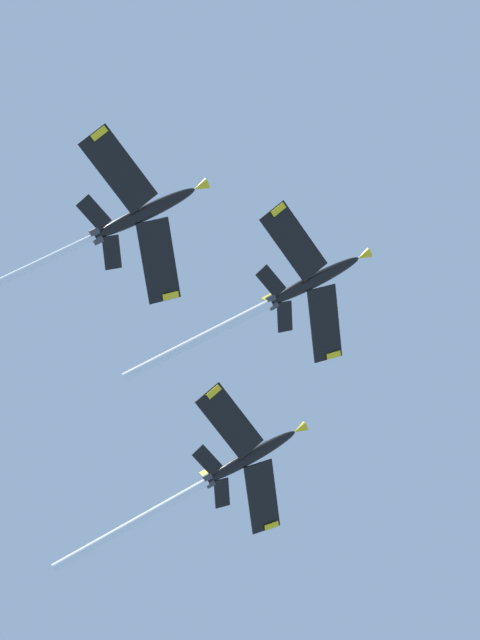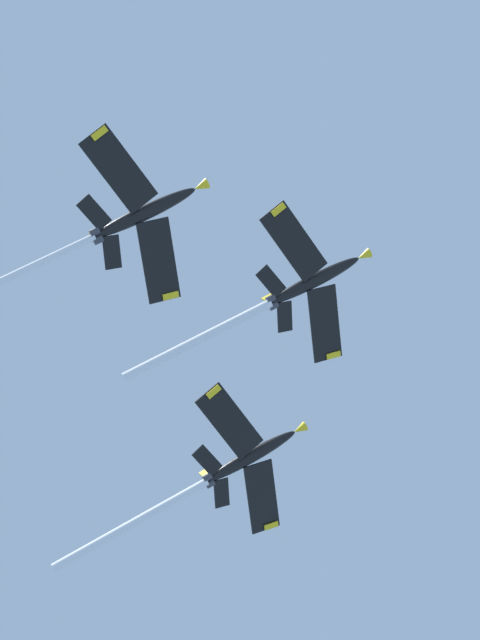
{
  "view_description": "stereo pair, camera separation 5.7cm",
  "coord_description": "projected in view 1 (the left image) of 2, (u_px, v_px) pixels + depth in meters",
  "views": [
    {
      "loc": [
        45.77,
        8.29,
        1.63
      ],
      "look_at": [
        19.81,
        -17.84,
        103.18
      ],
      "focal_mm": 53.96,
      "sensor_mm": 36.0,
      "label": 1
    },
    {
      "loc": [
        45.81,
        8.25,
        1.63
      ],
      "look_at": [
        19.81,
        -17.84,
        103.18
      ],
      "focal_mm": 53.96,
      "sensor_mm": 36.0,
      "label": 2
    }
  ],
  "objects": [
    {
      "name": "jet_lead",
      "position": [
        281.0,
        298.0,
        109.45
      ],
      "size": [
        19.03,
        28.08,
        13.1
      ],
      "color": "black"
    },
    {
      "name": "jet_left_wing",
      "position": [
        220.0,
        474.0,
        111.15
      ],
      "size": [
        19.23,
        28.54,
        14.05
      ],
      "color": "black"
    },
    {
      "name": "jet_right_wing",
      "position": [
        113.0,
        228.0,
        100.33
      ],
      "size": [
        19.86,
        30.44,
        14.5
      ],
      "color": "black"
    }
  ]
}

